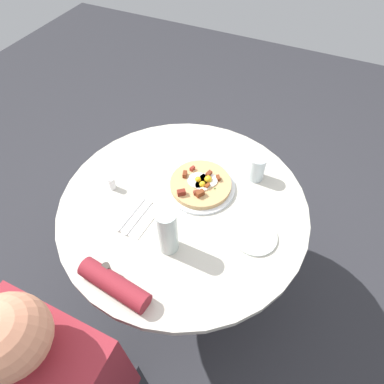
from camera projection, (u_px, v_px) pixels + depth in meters
The scene contains 13 objects.
ground_plane at pixel (186, 280), 1.90m from camera, with size 6.00×6.00×0.00m, color #2D2D33.
dining_table at pixel (184, 227), 1.46m from camera, with size 1.01×1.01×0.73m.
person_seated at pixel (76, 380), 1.13m from camera, with size 0.38×0.47×1.14m.
pizza_plate at pixel (201, 187), 1.38m from camera, with size 0.29×0.29×0.01m, color white.
breakfast_pizza at pixel (201, 184), 1.36m from camera, with size 0.26×0.26×0.05m.
bread_plate at pixel (255, 237), 1.22m from camera, with size 0.17×0.17×0.01m, color silver.
napkin at pixel (135, 216), 1.28m from camera, with size 0.17×0.14×0.00m, color white.
fork at pixel (139, 218), 1.28m from camera, with size 0.18×0.01×0.01m, color silver.
knife at pixel (131, 214), 1.29m from camera, with size 0.18×0.01×0.01m, color silver.
water_glass at pixel (257, 168), 1.37m from camera, with size 0.07×0.07×0.12m, color silver.
water_bottle at pixel (167, 232), 1.12m from camera, with size 0.07×0.07×0.21m, color silver.
salt_shaker at pixel (112, 183), 1.36m from camera, with size 0.03×0.03×0.06m, color white.
pepper_shaker at pixel (107, 270), 1.11m from camera, with size 0.03×0.03×0.06m, color #3F3833.
Camera 1 is at (0.37, -0.72, 1.79)m, focal length 30.57 mm.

